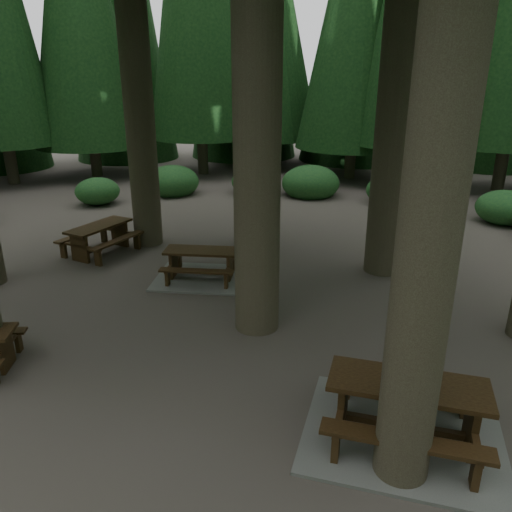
% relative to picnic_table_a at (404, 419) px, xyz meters
% --- Properties ---
extents(ground, '(80.00, 80.00, 0.00)m').
position_rel_picnic_table_a_xyz_m(ground, '(-3.93, 1.86, -0.32)').
color(ground, '#514942').
rests_on(ground, ground).
extents(picnic_table_a, '(2.91, 2.53, 0.89)m').
position_rel_picnic_table_a_xyz_m(picnic_table_a, '(0.00, 0.00, 0.00)').
color(picnic_table_a, gray).
rests_on(picnic_table_a, ground).
extents(picnic_table_b, '(1.60, 1.94, 0.81)m').
position_rel_picnic_table_a_xyz_m(picnic_table_b, '(-8.76, 4.07, 0.22)').
color(picnic_table_b, black).
rests_on(picnic_table_b, ground).
extents(picnic_table_c, '(2.65, 2.41, 0.74)m').
position_rel_picnic_table_a_xyz_m(picnic_table_c, '(-5.33, 3.67, -0.07)').
color(picnic_table_c, gray).
rests_on(picnic_table_c, ground).
extents(shrub_ring, '(23.86, 24.64, 1.49)m').
position_rel_picnic_table_a_xyz_m(shrub_ring, '(-3.22, 2.62, 0.08)').
color(shrub_ring, '#1C542A').
rests_on(shrub_ring, ground).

